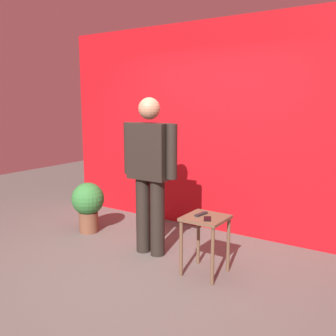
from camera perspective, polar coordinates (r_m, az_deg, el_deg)
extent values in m
plane|color=#59544F|center=(4.22, -5.27, -14.87)|extent=(12.00, 12.00, 0.00)
cube|color=#B50E15|center=(5.25, 6.17, 6.02)|extent=(4.80, 0.12, 2.82)
cylinder|color=black|center=(4.52, -3.76, -7.04)|extent=(0.17, 0.17, 0.90)
cylinder|color=black|center=(4.41, -1.59, -7.48)|extent=(0.17, 0.17, 0.90)
cube|color=black|center=(4.30, -2.77, 2.53)|extent=(0.49, 0.25, 0.63)
cube|color=red|center=(4.40, -1.82, 3.13)|extent=(0.14, 0.01, 0.53)
cube|color=silver|center=(4.40, -1.76, 2.89)|extent=(0.05, 0.01, 0.48)
cylinder|color=black|center=(4.47, -5.87, 2.99)|extent=(0.12, 0.12, 0.60)
cylinder|color=black|center=(4.13, 0.58, 2.46)|extent=(0.12, 0.12, 0.60)
sphere|color=#A87A5B|center=(4.26, -2.83, 8.92)|extent=(0.25, 0.25, 0.25)
cube|color=brown|center=(3.91, 5.65, -7.49)|extent=(0.42, 0.42, 0.03)
cylinder|color=brown|center=(3.95, 1.98, -12.00)|extent=(0.04, 0.04, 0.59)
cylinder|color=brown|center=(3.79, 6.71, -13.06)|extent=(0.04, 0.04, 0.59)
cylinder|color=brown|center=(4.24, 4.58, -10.46)|extent=(0.04, 0.04, 0.59)
cylinder|color=brown|center=(4.09, 9.05, -11.34)|extent=(0.04, 0.04, 0.59)
cube|color=black|center=(3.82, 5.93, -7.60)|extent=(0.13, 0.16, 0.01)
cube|color=black|center=(3.95, 5.01, -6.92)|extent=(0.07, 0.17, 0.02)
cylinder|color=brown|center=(5.36, -11.82, -7.92)|extent=(0.26, 0.26, 0.28)
sphere|color=#2D7233|center=(5.27, -11.95, -4.54)|extent=(0.44, 0.44, 0.44)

